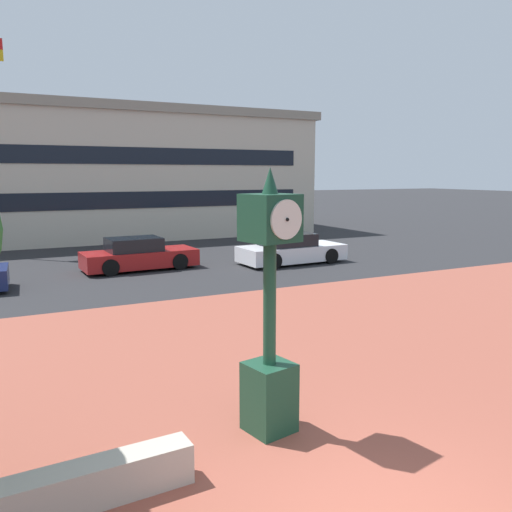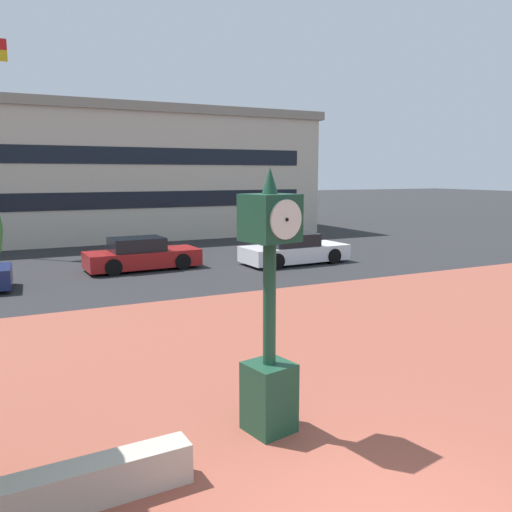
{
  "view_description": "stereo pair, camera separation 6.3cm",
  "coord_description": "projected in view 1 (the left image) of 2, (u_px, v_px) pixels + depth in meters",
  "views": [
    {
      "loc": [
        -3.46,
        -3.79,
        3.74
      ],
      "look_at": [
        -0.09,
        2.95,
        2.55
      ],
      "focal_mm": 36.65,
      "sensor_mm": 36.0,
      "label": 1
    },
    {
      "loc": [
        -3.41,
        -3.82,
        3.74
      ],
      "look_at": [
        -0.09,
        2.95,
        2.55
      ],
      "focal_mm": 36.65,
      "sensor_mm": 36.0,
      "label": 2
    }
  ],
  "objects": [
    {
      "name": "plaza_brick_paving",
      "position": [
        246.0,
        404.0,
        8.56
      ],
      "size": [
        44.0,
        15.0,
        0.01
      ],
      "primitive_type": "cube",
      "color": "brown",
      "rests_on": "ground"
    },
    {
      "name": "car_street_far",
      "position": [
        138.0,
        255.0,
        20.57
      ],
      "size": [
        4.47,
        1.98,
        1.28
      ],
      "rotation": [
        0.0,
        0.0,
        4.76
      ],
      "color": "maroon",
      "rests_on": "ground"
    },
    {
      "name": "planter_wall",
      "position": [
        52.0,
        495.0,
        5.73
      ],
      "size": [
        3.22,
        0.57,
        0.5
      ],
      "primitive_type": "cube",
      "rotation": [
        0.0,
        0.0,
        0.05
      ],
      "color": "#ADA393",
      "rests_on": "ground"
    },
    {
      "name": "car_street_mid",
      "position": [
        291.0,
        250.0,
        22.06
      ],
      "size": [
        4.57,
        2.09,
        1.28
      ],
      "rotation": [
        0.0,
        0.0,
        4.75
      ],
      "color": "silver",
      "rests_on": "ground"
    },
    {
      "name": "civic_building",
      "position": [
        36.0,
        173.0,
        32.68
      ],
      "size": [
        32.28,
        15.28,
        7.56
      ],
      "color": "beige",
      "rests_on": "ground"
    },
    {
      "name": "street_clock",
      "position": [
        270.0,
        318.0,
        7.44
      ],
      "size": [
        0.78,
        0.81,
        3.84
      ],
      "rotation": [
        0.0,
        0.0,
        0.2
      ],
      "color": "#19422D",
      "rests_on": "ground"
    }
  ]
}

